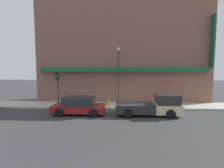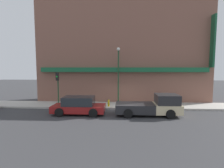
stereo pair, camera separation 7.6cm
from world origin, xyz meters
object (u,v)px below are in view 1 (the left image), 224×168
(pickup_truck, at_px, (152,106))
(parked_car, at_px, (79,106))
(traffic_light, at_px, (58,83))
(fire_hydrant, at_px, (109,103))
(street_lamp, at_px, (118,69))

(pickup_truck, xyz_separation_m, parked_car, (-6.33, 0.00, -0.04))
(parked_car, bearing_deg, traffic_light, 136.83)
(pickup_truck, height_order, fire_hydrant, pickup_truck)
(fire_hydrant, bearing_deg, pickup_truck, -31.35)
(pickup_truck, relative_size, street_lamp, 0.91)
(fire_hydrant, distance_m, street_lamp, 3.77)
(traffic_light, bearing_deg, street_lamp, 12.30)
(fire_hydrant, distance_m, traffic_light, 5.55)
(parked_car, bearing_deg, pickup_truck, -1.23)
(traffic_light, bearing_deg, parked_car, -41.95)
(pickup_truck, bearing_deg, parked_car, 178.11)
(street_lamp, distance_m, traffic_light, 6.40)
(street_lamp, bearing_deg, parked_car, -131.80)
(parked_car, bearing_deg, fire_hydrant, 42.86)
(fire_hydrant, bearing_deg, traffic_light, 179.08)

